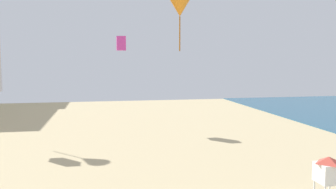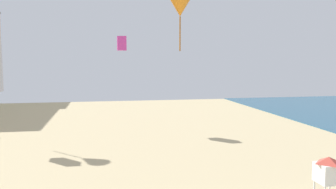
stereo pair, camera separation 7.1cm
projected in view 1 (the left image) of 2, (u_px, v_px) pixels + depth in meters
The scene contains 3 objects.
lifeguard_stand at pixel (328, 170), 17.91m from camera, with size 1.10×1.10×2.55m.
kite_magenta_box at pixel (121, 43), 39.42m from camera, with size 1.01×1.01×1.59m.
kite_orange_delta at pixel (180, 7), 25.75m from camera, with size 1.74×1.74×3.96m.
Camera 1 is at (-0.39, -4.80, 7.42)m, focal length 37.53 mm.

